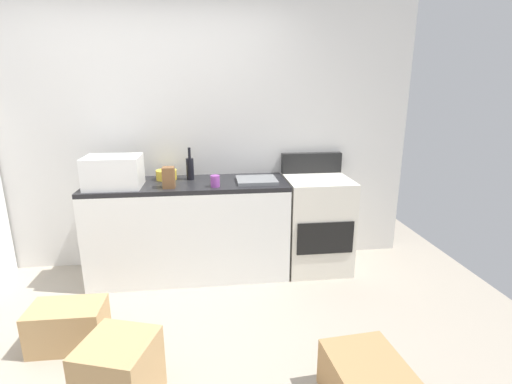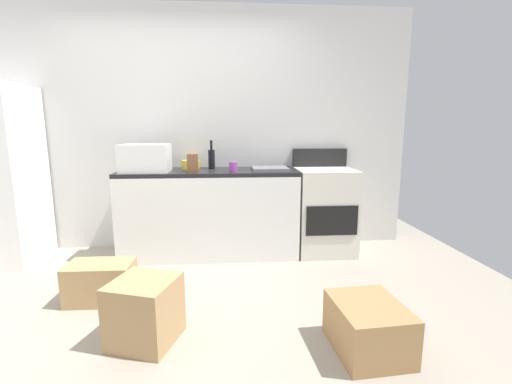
{
  "view_description": "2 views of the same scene",
  "coord_description": "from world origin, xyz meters",
  "px_view_note": "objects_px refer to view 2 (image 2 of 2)",
  "views": [
    {
      "loc": [
        0.51,
        -2.17,
        1.74
      ],
      "look_at": [
        0.87,
        0.74,
        0.92
      ],
      "focal_mm": 26.54,
      "sensor_mm": 36.0,
      "label": 1
    },
    {
      "loc": [
        0.52,
        -2.4,
        1.33
      ],
      "look_at": [
        0.75,
        0.74,
        0.75
      ],
      "focal_mm": 24.53,
      "sensor_mm": 36.0,
      "label": 2
    }
  ],
  "objects_px": {
    "knife_block": "(193,163)",
    "cardboard_box_medium": "(101,282)",
    "cardboard_box_large": "(368,327)",
    "microwave": "(145,158)",
    "coffee_mug": "(233,167)",
    "mixing_bowl": "(191,164)",
    "wine_bottle": "(212,158)",
    "cardboard_box_small": "(145,311)",
    "stove_oven": "(324,209)"
  },
  "relations": [
    {
      "from": "knife_block",
      "to": "cardboard_box_small",
      "type": "xyz_separation_m",
      "value": [
        -0.18,
        -1.37,
        -0.79
      ]
    },
    {
      "from": "cardboard_box_medium",
      "to": "coffee_mug",
      "type": "bearing_deg",
      "value": 37.16
    },
    {
      "from": "cardboard_box_medium",
      "to": "cardboard_box_small",
      "type": "relative_size",
      "value": 1.21
    },
    {
      "from": "cardboard_box_large",
      "to": "mixing_bowl",
      "type": "bearing_deg",
      "value": 123.21
    },
    {
      "from": "microwave",
      "to": "cardboard_box_large",
      "type": "bearing_deg",
      "value": -44.99
    },
    {
      "from": "microwave",
      "to": "cardboard_box_small",
      "type": "relative_size",
      "value": 1.14
    },
    {
      "from": "mixing_bowl",
      "to": "cardboard_box_large",
      "type": "xyz_separation_m",
      "value": [
        1.23,
        -1.87,
        -0.8
      ]
    },
    {
      "from": "wine_bottle",
      "to": "cardboard_box_medium",
      "type": "distance_m",
      "value": 1.61
    },
    {
      "from": "microwave",
      "to": "knife_block",
      "type": "distance_m",
      "value": 0.48
    },
    {
      "from": "cardboard_box_small",
      "to": "wine_bottle",
      "type": "bearing_deg",
      "value": 78.03
    },
    {
      "from": "microwave",
      "to": "cardboard_box_medium",
      "type": "bearing_deg",
      "value": -101.77
    },
    {
      "from": "knife_block",
      "to": "cardboard_box_medium",
      "type": "height_order",
      "value": "knife_block"
    },
    {
      "from": "cardboard_box_large",
      "to": "cardboard_box_medium",
      "type": "distance_m",
      "value": 1.98
    },
    {
      "from": "stove_oven",
      "to": "cardboard_box_small",
      "type": "relative_size",
      "value": 2.72
    },
    {
      "from": "stove_oven",
      "to": "knife_block",
      "type": "bearing_deg",
      "value": -172.57
    },
    {
      "from": "cardboard_box_large",
      "to": "cardboard_box_small",
      "type": "distance_m",
      "value": 1.37
    },
    {
      "from": "wine_bottle",
      "to": "cardboard_box_small",
      "type": "xyz_separation_m",
      "value": [
        -0.35,
        -1.65,
        -0.81
      ]
    },
    {
      "from": "cardboard_box_small",
      "to": "mixing_bowl",
      "type": "bearing_deg",
      "value": 85.61
    },
    {
      "from": "microwave",
      "to": "cardboard_box_medium",
      "type": "distance_m",
      "value": 1.26
    },
    {
      "from": "knife_block",
      "to": "cardboard_box_large",
      "type": "bearing_deg",
      "value": -53.12
    },
    {
      "from": "knife_block",
      "to": "cardboard_box_medium",
      "type": "xyz_separation_m",
      "value": [
        -0.65,
        -0.8,
        -0.84
      ]
    },
    {
      "from": "microwave",
      "to": "cardboard_box_small",
      "type": "height_order",
      "value": "microwave"
    },
    {
      "from": "stove_oven",
      "to": "cardboard_box_small",
      "type": "distance_m",
      "value": 2.2
    },
    {
      "from": "wine_bottle",
      "to": "knife_block",
      "type": "relative_size",
      "value": 1.67
    },
    {
      "from": "stove_oven",
      "to": "wine_bottle",
      "type": "relative_size",
      "value": 3.67
    },
    {
      "from": "knife_block",
      "to": "cardboard_box_large",
      "type": "height_order",
      "value": "knife_block"
    },
    {
      "from": "microwave",
      "to": "cardboard_box_large",
      "type": "distance_m",
      "value": 2.48
    },
    {
      "from": "wine_bottle",
      "to": "coffee_mug",
      "type": "height_order",
      "value": "wine_bottle"
    },
    {
      "from": "microwave",
      "to": "cardboard_box_large",
      "type": "height_order",
      "value": "microwave"
    },
    {
      "from": "cardboard_box_large",
      "to": "cardboard_box_medium",
      "type": "bearing_deg",
      "value": 157.38
    },
    {
      "from": "cardboard_box_large",
      "to": "knife_block",
      "type": "bearing_deg",
      "value": 126.88
    },
    {
      "from": "coffee_mug",
      "to": "knife_block",
      "type": "bearing_deg",
      "value": 177.97
    },
    {
      "from": "knife_block",
      "to": "wine_bottle",
      "type": "bearing_deg",
      "value": 59.5
    },
    {
      "from": "stove_oven",
      "to": "knife_block",
      "type": "distance_m",
      "value": 1.47
    },
    {
      "from": "stove_oven",
      "to": "wine_bottle",
      "type": "distance_m",
      "value": 1.32
    },
    {
      "from": "microwave",
      "to": "wine_bottle",
      "type": "xyz_separation_m",
      "value": [
        0.63,
        0.21,
        -0.03
      ]
    },
    {
      "from": "knife_block",
      "to": "stove_oven",
      "type": "bearing_deg",
      "value": 7.43
    },
    {
      "from": "microwave",
      "to": "mixing_bowl",
      "type": "height_order",
      "value": "microwave"
    },
    {
      "from": "coffee_mug",
      "to": "cardboard_box_large",
      "type": "bearing_deg",
      "value": -63.25
    },
    {
      "from": "cardboard_box_small",
      "to": "stove_oven",
      "type": "bearing_deg",
      "value": 44.98
    },
    {
      "from": "coffee_mug",
      "to": "cardboard_box_large",
      "type": "distance_m",
      "value": 1.91
    },
    {
      "from": "microwave",
      "to": "wine_bottle",
      "type": "distance_m",
      "value": 0.67
    },
    {
      "from": "stove_oven",
      "to": "cardboard_box_large",
      "type": "height_order",
      "value": "stove_oven"
    },
    {
      "from": "knife_block",
      "to": "cardboard_box_small",
      "type": "relative_size",
      "value": 0.45
    },
    {
      "from": "wine_bottle",
      "to": "coffee_mug",
      "type": "distance_m",
      "value": 0.38
    },
    {
      "from": "mixing_bowl",
      "to": "cardboard_box_medium",
      "type": "distance_m",
      "value": 1.49
    },
    {
      "from": "microwave",
      "to": "mixing_bowl",
      "type": "relative_size",
      "value": 2.42
    },
    {
      "from": "cardboard_box_medium",
      "to": "mixing_bowl",
      "type": "bearing_deg",
      "value": 61.84
    },
    {
      "from": "cardboard_box_large",
      "to": "stove_oven",
      "type": "bearing_deg",
      "value": 83.78
    },
    {
      "from": "wine_bottle",
      "to": "cardboard_box_medium",
      "type": "bearing_deg",
      "value": -126.91
    }
  ]
}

